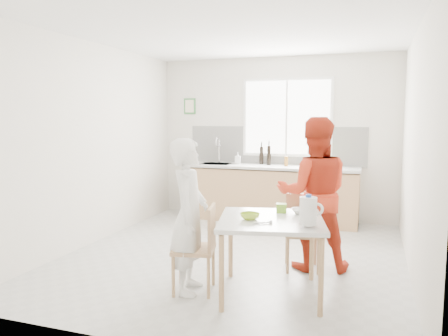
{
  "coord_description": "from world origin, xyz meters",
  "views": [
    {
      "loc": [
        1.57,
        -4.99,
        1.71
      ],
      "look_at": [
        -0.21,
        0.2,
        1.07
      ],
      "focal_mm": 35.0,
      "sensor_mm": 36.0,
      "label": 1
    }
  ],
  "objects_px": {
    "milk_jug": "(309,211)",
    "wine_bottle_b": "(261,155)",
    "chair_left": "(200,245)",
    "person_red": "(314,194)",
    "chair_far": "(302,228)",
    "bowl_white": "(302,211)",
    "dining_table": "(271,226)",
    "person_white": "(189,216)",
    "bowl_green": "(250,216)",
    "wine_bottle_a": "(269,155)"
  },
  "relations": [
    {
      "from": "milk_jug",
      "to": "wine_bottle_b",
      "type": "distance_m",
      "value": 3.56
    },
    {
      "from": "chair_left",
      "to": "wine_bottle_b",
      "type": "bearing_deg",
      "value": 171.02
    },
    {
      "from": "person_red",
      "to": "wine_bottle_b",
      "type": "relative_size",
      "value": 5.7
    },
    {
      "from": "chair_far",
      "to": "bowl_white",
      "type": "xyz_separation_m",
      "value": [
        0.07,
        -0.56,
        0.31
      ]
    },
    {
      "from": "chair_left",
      "to": "wine_bottle_b",
      "type": "xyz_separation_m",
      "value": [
        -0.21,
        3.27,
        0.6
      ]
    },
    {
      "from": "chair_far",
      "to": "dining_table",
      "type": "bearing_deg",
      "value": -113.29
    },
    {
      "from": "person_white",
      "to": "person_red",
      "type": "distance_m",
      "value": 1.5
    },
    {
      "from": "bowl_green",
      "to": "dining_table",
      "type": "bearing_deg",
      "value": 26.72
    },
    {
      "from": "dining_table",
      "to": "chair_left",
      "type": "distance_m",
      "value": 0.71
    },
    {
      "from": "milk_jug",
      "to": "wine_bottle_b",
      "type": "bearing_deg",
      "value": 98.04
    },
    {
      "from": "bowl_white",
      "to": "wine_bottle_b",
      "type": "bearing_deg",
      "value": 111.68
    },
    {
      "from": "dining_table",
      "to": "bowl_white",
      "type": "relative_size",
      "value": 5.79
    },
    {
      "from": "chair_far",
      "to": "person_white",
      "type": "distance_m",
      "value": 1.43
    },
    {
      "from": "bowl_green",
      "to": "bowl_white",
      "type": "height_order",
      "value": "bowl_green"
    },
    {
      "from": "chair_left",
      "to": "milk_jug",
      "type": "height_order",
      "value": "milk_jug"
    },
    {
      "from": "milk_jug",
      "to": "wine_bottle_b",
      "type": "height_order",
      "value": "wine_bottle_b"
    },
    {
      "from": "bowl_green",
      "to": "bowl_white",
      "type": "distance_m",
      "value": 0.58
    },
    {
      "from": "chair_far",
      "to": "person_red",
      "type": "height_order",
      "value": "person_red"
    },
    {
      "from": "bowl_green",
      "to": "milk_jug",
      "type": "distance_m",
      "value": 0.58
    },
    {
      "from": "chair_left",
      "to": "bowl_white",
      "type": "relative_size",
      "value": 4.25
    },
    {
      "from": "chair_left",
      "to": "chair_far",
      "type": "distance_m",
      "value": 1.32
    },
    {
      "from": "chair_far",
      "to": "bowl_white",
      "type": "relative_size",
      "value": 4.16
    },
    {
      "from": "dining_table",
      "to": "bowl_white",
      "type": "xyz_separation_m",
      "value": [
        0.24,
        0.31,
        0.1
      ]
    },
    {
      "from": "milk_jug",
      "to": "wine_bottle_a",
      "type": "xyz_separation_m",
      "value": [
        -1.11,
        3.24,
        0.19
      ]
    },
    {
      "from": "chair_left",
      "to": "wine_bottle_b",
      "type": "distance_m",
      "value": 3.33
    },
    {
      "from": "chair_far",
      "to": "wine_bottle_a",
      "type": "distance_m",
      "value": 2.42
    },
    {
      "from": "bowl_white",
      "to": "bowl_green",
      "type": "bearing_deg",
      "value": -136.35
    },
    {
      "from": "dining_table",
      "to": "chair_left",
      "type": "relative_size",
      "value": 1.36
    },
    {
      "from": "chair_left",
      "to": "person_red",
      "type": "height_order",
      "value": "person_red"
    },
    {
      "from": "chair_left",
      "to": "person_red",
      "type": "distance_m",
      "value": 1.46
    },
    {
      "from": "wine_bottle_b",
      "to": "person_red",
      "type": "bearing_deg",
      "value": -62.51
    },
    {
      "from": "bowl_white",
      "to": "wine_bottle_a",
      "type": "distance_m",
      "value": 2.91
    },
    {
      "from": "chair_far",
      "to": "chair_left",
      "type": "bearing_deg",
      "value": -141.85
    },
    {
      "from": "bowl_white",
      "to": "chair_left",
      "type": "bearing_deg",
      "value": -153.08
    },
    {
      "from": "wine_bottle_a",
      "to": "wine_bottle_b",
      "type": "distance_m",
      "value": 0.17
    },
    {
      "from": "chair_left",
      "to": "bowl_white",
      "type": "height_order",
      "value": "chair_left"
    },
    {
      "from": "chair_far",
      "to": "wine_bottle_a",
      "type": "height_order",
      "value": "wine_bottle_a"
    },
    {
      "from": "person_red",
      "to": "person_white",
      "type": "bearing_deg",
      "value": 32.55
    },
    {
      "from": "person_red",
      "to": "bowl_white",
      "type": "xyz_separation_m",
      "value": [
        -0.04,
        -0.58,
        -0.08
      ]
    },
    {
      "from": "person_white",
      "to": "milk_jug",
      "type": "distance_m",
      "value": 1.16
    },
    {
      "from": "bowl_green",
      "to": "wine_bottle_a",
      "type": "bearing_deg",
      "value": 99.95
    },
    {
      "from": "bowl_green",
      "to": "milk_jug",
      "type": "height_order",
      "value": "milk_jug"
    },
    {
      "from": "bowl_white",
      "to": "milk_jug",
      "type": "xyz_separation_m",
      "value": [
        0.14,
        -0.51,
        0.12
      ]
    },
    {
      "from": "dining_table",
      "to": "chair_left",
      "type": "height_order",
      "value": "chair_left"
    },
    {
      "from": "bowl_green",
      "to": "wine_bottle_b",
      "type": "height_order",
      "value": "wine_bottle_b"
    },
    {
      "from": "dining_table",
      "to": "bowl_green",
      "type": "relative_size",
      "value": 6.29
    },
    {
      "from": "person_red",
      "to": "bowl_white",
      "type": "height_order",
      "value": "person_red"
    },
    {
      "from": "chair_left",
      "to": "chair_far",
      "type": "bearing_deg",
      "value": 128.15
    },
    {
      "from": "milk_jug",
      "to": "chair_left",
      "type": "bearing_deg",
      "value": 164.45
    },
    {
      "from": "person_white",
      "to": "bowl_white",
      "type": "relative_size",
      "value": 7.5
    }
  ]
}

